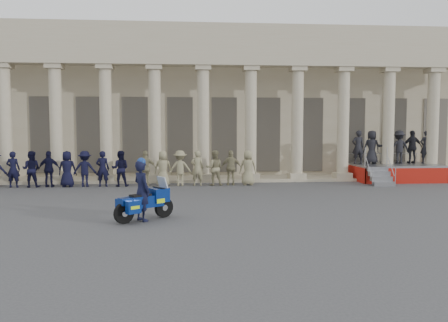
# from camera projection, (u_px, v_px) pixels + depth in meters

# --- Properties ---
(ground) EXTENTS (90.00, 90.00, 0.00)m
(ground) POSITION_uv_depth(u_px,v_px,m) (175.00, 209.00, 15.88)
(ground) COLOR #3E3E40
(ground) RESTS_ON ground
(building) EXTENTS (40.00, 12.50, 9.00)m
(building) POSITION_uv_depth(u_px,v_px,m) (181.00, 105.00, 30.20)
(building) COLOR tan
(building) RESTS_ON ground
(officer_rank) EXTENTS (16.85, 0.68, 1.80)m
(officer_rank) POSITION_uv_depth(u_px,v_px,m) (90.00, 169.00, 21.88)
(officer_rank) COLOR black
(officer_rank) RESTS_ON ground
(reviewing_stand) EXTENTS (4.69, 4.32, 2.82)m
(reviewing_stand) POSITION_uv_depth(u_px,v_px,m) (392.00, 152.00, 24.67)
(reviewing_stand) COLOR gray
(reviewing_stand) RESTS_ON ground
(motorcycle) EXTENTS (1.77, 1.52, 1.36)m
(motorcycle) POSITION_uv_depth(u_px,v_px,m) (145.00, 202.00, 13.83)
(motorcycle) COLOR black
(motorcycle) RESTS_ON ground
(rider) EXTENTS (0.79, 0.83, 2.00)m
(rider) POSITION_uv_depth(u_px,v_px,m) (142.00, 190.00, 13.72)
(rider) COLOR black
(rider) RESTS_ON ground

